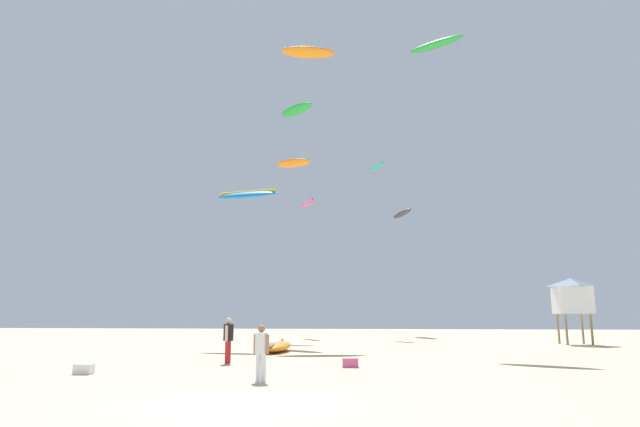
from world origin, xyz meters
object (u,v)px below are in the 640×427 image
at_px(kite_aloft_5, 308,203).
at_px(person_foreground, 261,348).
at_px(kite_aloft_6, 308,52).
at_px(kite_grounded_near, 277,346).
at_px(kite_aloft_7, 293,163).
at_px(gear_bag, 350,363).
at_px(kite_aloft_4, 436,44).
at_px(kite_aloft_1, 248,195).
at_px(cooler_box, 84,369).
at_px(kite_aloft_3, 402,214).
at_px(kite_aloft_0, 296,110).
at_px(kite_aloft_2, 376,167).
at_px(person_midground, 228,337).
at_px(lifeguard_tower, 572,295).

bearing_deg(kite_aloft_5, person_foreground, -85.43).
bearing_deg(kite_aloft_5, kite_aloft_6, -83.23).
xyz_separation_m(kite_grounded_near, kite_aloft_7, (-1.37, 14.40, 13.71)).
bearing_deg(gear_bag, kite_aloft_4, 67.93).
bearing_deg(kite_aloft_4, kite_aloft_1, -175.93).
height_order(kite_aloft_6, kite_aloft_7, kite_aloft_6).
relative_size(cooler_box, kite_aloft_6, 0.13).
relative_size(cooler_box, kite_aloft_1, 0.13).
height_order(person_foreground, cooler_box, person_foreground).
bearing_deg(kite_aloft_6, person_foreground, -86.29).
distance_m(gear_bag, kite_aloft_3, 34.19).
xyz_separation_m(person_foreground, kite_aloft_5, (-2.61, 32.69, 10.90)).
height_order(kite_aloft_3, kite_aloft_4, kite_aloft_4).
bearing_deg(kite_aloft_3, person_foreground, -99.50).
height_order(gear_bag, kite_aloft_0, kite_aloft_0).
bearing_deg(kite_aloft_0, kite_aloft_6, -8.63).
bearing_deg(kite_aloft_2, kite_grounded_near, -105.33).
relative_size(kite_aloft_0, kite_aloft_3, 0.71).
bearing_deg(kite_aloft_5, gear_bag, -80.03).
xyz_separation_m(person_foreground, kite_aloft_1, (-4.36, 16.39, 8.15)).
bearing_deg(person_foreground, gear_bag, -3.83).
distance_m(gear_bag, kite_aloft_7, 26.75).
bearing_deg(person_midground, kite_aloft_1, 105.01).
distance_m(person_midground, kite_aloft_2, 30.56).
distance_m(person_midground, kite_grounded_near, 6.82).
distance_m(person_foreground, lifeguard_tower, 26.30).
bearing_deg(lifeguard_tower, kite_aloft_5, 147.40).
distance_m(kite_aloft_0, kite_aloft_7, 4.60).
relative_size(cooler_box, kite_aloft_5, 0.16).
bearing_deg(kite_aloft_4, kite_aloft_6, 145.17).
xyz_separation_m(gear_bag, kite_aloft_0, (-4.77, 19.14, 17.14)).
bearing_deg(kite_aloft_7, kite_aloft_4, -41.98).
bearing_deg(kite_aloft_2, kite_aloft_0, -125.92).
relative_size(person_foreground, cooler_box, 2.80).
xyz_separation_m(kite_aloft_2, kite_aloft_5, (-6.30, 0.59, -3.16)).
bearing_deg(kite_aloft_7, person_foreground, -83.41).
relative_size(lifeguard_tower, kite_aloft_3, 0.91).
distance_m(kite_aloft_3, kite_aloft_4, 20.76).
xyz_separation_m(person_foreground, kite_aloft_2, (3.69, 32.10, 14.06)).
height_order(kite_grounded_near, kite_aloft_2, kite_aloft_2).
bearing_deg(cooler_box, kite_aloft_4, 49.56).
height_order(kite_grounded_near, lifeguard_tower, lifeguard_tower).
xyz_separation_m(person_foreground, gear_bag, (2.34, 4.50, -0.76)).
xyz_separation_m(cooler_box, kite_aloft_4, (13.48, 15.82, 18.71)).
xyz_separation_m(person_midground, kite_aloft_0, (0.02, 18.03, 16.29)).
height_order(person_midground, kite_aloft_5, kite_aloft_5).
distance_m(cooler_box, kite_aloft_5, 33.54).
xyz_separation_m(person_midground, kite_aloft_6, (0.92, 17.90, 20.96)).
relative_size(gear_bag, kite_aloft_5, 0.16).
bearing_deg(kite_grounded_near, person_midground, -96.13).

